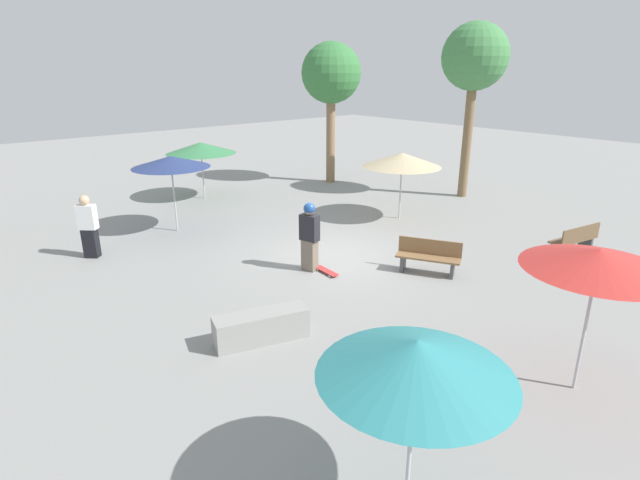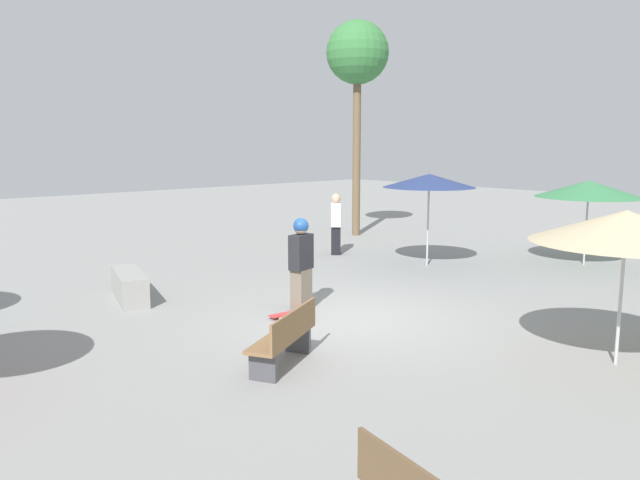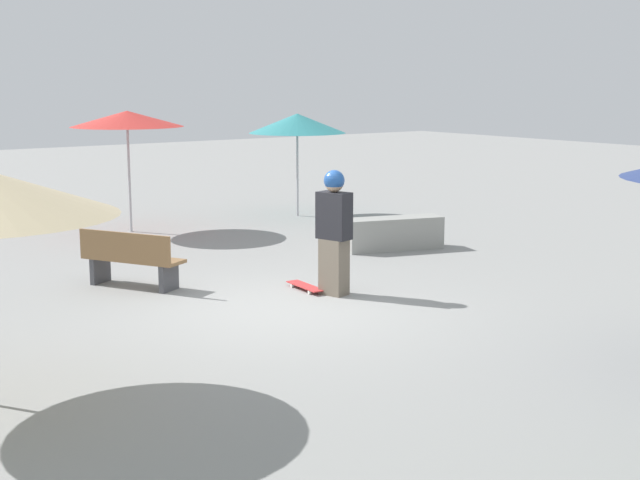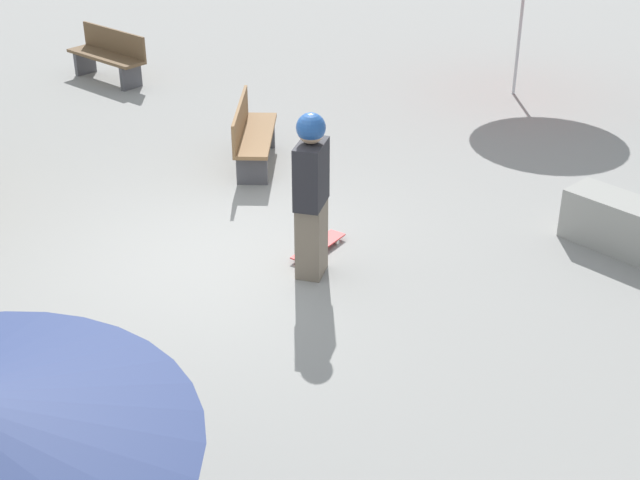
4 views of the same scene
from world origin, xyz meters
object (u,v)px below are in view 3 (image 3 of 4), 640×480
Objects in this scene: skater_main at (334,228)px; skateboard at (306,286)px; concrete_ledge at (393,233)px; shade_umbrella_red at (127,119)px; shade_umbrella_teal at (297,123)px; bench_near at (131,259)px.

skater_main is 1.03m from skateboard.
concrete_ledge is 5.83m from shade_umbrella_red.
shade_umbrella_red is 1.06× the size of shade_umbrella_teal.
concrete_ledge reaches higher than skateboard.
shade_umbrella_red reaches higher than skater_main.
shade_umbrella_teal reaches higher than bench_near.
shade_umbrella_teal reaches higher than skater_main.
shade_umbrella_teal is (-4.01, -5.99, 2.02)m from skateboard.
bench_near is 5.36m from shade_umbrella_red.
skateboard is 2.61m from bench_near.
bench_near is at bearing 54.44° from skateboard.
skater_main is at bearing 59.26° from shade_umbrella_teal.
shade_umbrella_red reaches higher than bench_near.
shade_umbrella_red is 3.94m from shade_umbrella_teal.
concrete_ledge is 1.16× the size of bench_near.
skater_main is 1.11× the size of bench_near.
shade_umbrella_red is (3.03, -4.57, 1.97)m from concrete_ledge.
concrete_ledge is at bearing 123.55° from shade_umbrella_red.
skater_main is at bearing 35.75° from concrete_ledge.
skateboard is at bearing 21.92° from bench_near.
skater_main is at bearing 17.48° from bench_near.
skater_main is 6.82m from shade_umbrella_red.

